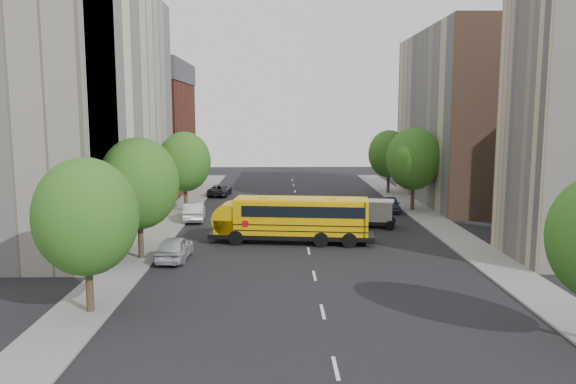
{
  "coord_description": "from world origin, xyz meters",
  "views": [
    {
      "loc": [
        -2.15,
        -39.67,
        9.36
      ],
      "look_at": [
        -1.35,
        2.0,
        3.55
      ],
      "focal_mm": 35.0,
      "sensor_mm": 36.0,
      "label": 1
    }
  ],
  "objects_px": {
    "street_tree_5": "(389,154)",
    "parked_car_4": "(391,204)",
    "street_tree_0": "(86,217)",
    "street_tree_4": "(414,159)",
    "street_tree_1": "(139,184)",
    "safari_truck": "(362,212)",
    "parked_car_2": "(220,190)",
    "parked_car_1": "(194,212)",
    "school_bus": "(290,217)",
    "parked_car_0": "(175,248)",
    "street_tree_2": "(185,162)"
  },
  "relations": [
    {
      "from": "safari_truck",
      "to": "school_bus",
      "type": "bearing_deg",
      "value": -123.28
    },
    {
      "from": "street_tree_2",
      "to": "parked_car_4",
      "type": "xyz_separation_m",
      "value": [
        19.8,
        -0.4,
        -4.12
      ]
    },
    {
      "from": "parked_car_1",
      "to": "parked_car_4",
      "type": "height_order",
      "value": "parked_car_1"
    },
    {
      "from": "street_tree_1",
      "to": "safari_truck",
      "type": "relative_size",
      "value": 1.41
    },
    {
      "from": "parked_car_4",
      "to": "street_tree_1",
      "type": "bearing_deg",
      "value": -132.53
    },
    {
      "from": "street_tree_1",
      "to": "street_tree_5",
      "type": "relative_size",
      "value": 1.05
    },
    {
      "from": "street_tree_0",
      "to": "parked_car_0",
      "type": "distance_m",
      "value": 10.76
    },
    {
      "from": "street_tree_5",
      "to": "school_bus",
      "type": "distance_m",
      "value": 28.3
    },
    {
      "from": "street_tree_1",
      "to": "parked_car_4",
      "type": "distance_m",
      "value": 26.83
    },
    {
      "from": "safari_truck",
      "to": "street_tree_1",
      "type": "bearing_deg",
      "value": -133.26
    },
    {
      "from": "street_tree_4",
      "to": "safari_truck",
      "type": "height_order",
      "value": "street_tree_4"
    },
    {
      "from": "safari_truck",
      "to": "parked_car_4",
      "type": "relative_size",
      "value": 1.34
    },
    {
      "from": "street_tree_0",
      "to": "street_tree_4",
      "type": "relative_size",
      "value": 0.91
    },
    {
      "from": "parked_car_2",
      "to": "parked_car_4",
      "type": "relative_size",
      "value": 1.16
    },
    {
      "from": "street_tree_0",
      "to": "parked_car_2",
      "type": "xyz_separation_m",
      "value": [
        2.2,
        38.55,
        -3.97
      ]
    },
    {
      "from": "street_tree_1",
      "to": "parked_car_2",
      "type": "bearing_deg",
      "value": 85.59
    },
    {
      "from": "street_tree_4",
      "to": "street_tree_2",
      "type": "bearing_deg",
      "value": 180.0
    },
    {
      "from": "parked_car_4",
      "to": "school_bus",
      "type": "bearing_deg",
      "value": -121.82
    },
    {
      "from": "parked_car_4",
      "to": "parked_car_2",
      "type": "bearing_deg",
      "value": 153.94
    },
    {
      "from": "street_tree_1",
      "to": "street_tree_0",
      "type": "bearing_deg",
      "value": -90.0
    },
    {
      "from": "street_tree_0",
      "to": "parked_car_4",
      "type": "bearing_deg",
      "value": 54.34
    },
    {
      "from": "parked_car_4",
      "to": "street_tree_0",
      "type": "bearing_deg",
      "value": -119.81
    },
    {
      "from": "school_bus",
      "to": "parked_car_4",
      "type": "height_order",
      "value": "school_bus"
    },
    {
      "from": "street_tree_0",
      "to": "street_tree_2",
      "type": "height_order",
      "value": "street_tree_2"
    },
    {
      "from": "street_tree_0",
      "to": "street_tree_4",
      "type": "distance_m",
      "value": 35.61
    },
    {
      "from": "street_tree_1",
      "to": "street_tree_4",
      "type": "distance_m",
      "value": 28.43
    },
    {
      "from": "street_tree_0",
      "to": "parked_car_0",
      "type": "height_order",
      "value": "street_tree_0"
    },
    {
      "from": "safari_truck",
      "to": "parked_car_4",
      "type": "xyz_separation_m",
      "value": [
        3.84,
        7.21,
        -0.49
      ]
    },
    {
      "from": "parked_car_0",
      "to": "street_tree_2",
      "type": "bearing_deg",
      "value": -80.86
    },
    {
      "from": "street_tree_1",
      "to": "safari_truck",
      "type": "xyz_separation_m",
      "value": [
        15.96,
        10.39,
        -3.75
      ]
    },
    {
      "from": "parked_car_0",
      "to": "parked_car_1",
      "type": "bearing_deg",
      "value": -84.86
    },
    {
      "from": "street_tree_0",
      "to": "street_tree_4",
      "type": "xyz_separation_m",
      "value": [
        22.0,
        28.0,
        0.43
      ]
    },
    {
      "from": "street_tree_5",
      "to": "parked_car_4",
      "type": "height_order",
      "value": "street_tree_5"
    },
    {
      "from": "street_tree_2",
      "to": "street_tree_4",
      "type": "xyz_separation_m",
      "value": [
        22.0,
        0.0,
        0.25
      ]
    },
    {
      "from": "street_tree_1",
      "to": "street_tree_2",
      "type": "height_order",
      "value": "street_tree_1"
    },
    {
      "from": "street_tree_5",
      "to": "parked_car_2",
      "type": "bearing_deg",
      "value": -175.82
    },
    {
      "from": "street_tree_4",
      "to": "school_bus",
      "type": "distance_m",
      "value": 18.39
    },
    {
      "from": "street_tree_2",
      "to": "street_tree_4",
      "type": "bearing_deg",
      "value": 0.0
    },
    {
      "from": "parked_car_2",
      "to": "parked_car_4",
      "type": "distance_m",
      "value": 20.73
    },
    {
      "from": "school_bus",
      "to": "street_tree_2",
      "type": "bearing_deg",
      "value": 132.73
    },
    {
      "from": "parked_car_1",
      "to": "parked_car_4",
      "type": "bearing_deg",
      "value": -171.51
    },
    {
      "from": "street_tree_0",
      "to": "school_bus",
      "type": "bearing_deg",
      "value": 56.21
    },
    {
      "from": "street_tree_2",
      "to": "parked_car_2",
      "type": "bearing_deg",
      "value": 78.22
    },
    {
      "from": "street_tree_0",
      "to": "street_tree_2",
      "type": "bearing_deg",
      "value": 90.0
    },
    {
      "from": "parked_car_2",
      "to": "parked_car_4",
      "type": "xyz_separation_m",
      "value": [
        17.6,
        -10.95,
        0.04
      ]
    },
    {
      "from": "parked_car_0",
      "to": "parked_car_4",
      "type": "relative_size",
      "value": 1.1
    },
    {
      "from": "street_tree_4",
      "to": "safari_truck",
      "type": "bearing_deg",
      "value": -128.43
    },
    {
      "from": "street_tree_0",
      "to": "street_tree_5",
      "type": "height_order",
      "value": "street_tree_5"
    },
    {
      "from": "street_tree_1",
      "to": "school_bus",
      "type": "distance_m",
      "value": 11.25
    },
    {
      "from": "school_bus",
      "to": "parked_car_4",
      "type": "xyz_separation_m",
      "value": [
        10.01,
        12.97,
        -1.18
      ]
    }
  ]
}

